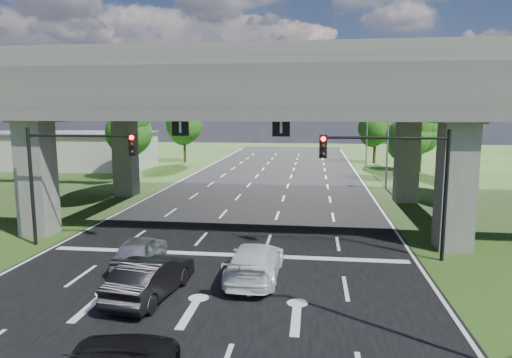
% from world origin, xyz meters
% --- Properties ---
extents(ground, '(160.00, 160.00, 0.00)m').
position_xyz_m(ground, '(0.00, 0.00, 0.00)').
color(ground, '#234416').
rests_on(ground, ground).
extents(road, '(18.00, 120.00, 0.03)m').
position_xyz_m(road, '(0.00, 10.00, 0.01)').
color(road, black).
rests_on(road, ground).
extents(overpass, '(80.00, 15.00, 10.00)m').
position_xyz_m(overpass, '(0.00, 12.00, 7.92)').
color(overpass, '#3C3937').
rests_on(overpass, ground).
extents(warehouse, '(20.00, 10.00, 4.00)m').
position_xyz_m(warehouse, '(-26.00, 35.00, 2.00)').
color(warehouse, '#9E9E99').
rests_on(warehouse, ground).
extents(signal_right, '(5.76, 0.54, 6.00)m').
position_xyz_m(signal_right, '(7.82, 3.94, 4.19)').
color(signal_right, black).
rests_on(signal_right, ground).
extents(signal_left, '(5.76, 0.54, 6.00)m').
position_xyz_m(signal_left, '(-7.82, 3.94, 4.19)').
color(signal_left, black).
rests_on(signal_left, ground).
extents(streetlight_far, '(3.38, 0.25, 10.00)m').
position_xyz_m(streetlight_far, '(10.10, 24.00, 5.85)').
color(streetlight_far, gray).
rests_on(streetlight_far, ground).
extents(streetlight_beyond, '(3.38, 0.25, 10.00)m').
position_xyz_m(streetlight_beyond, '(10.10, 40.00, 5.85)').
color(streetlight_beyond, gray).
rests_on(streetlight_beyond, ground).
extents(tree_left_near, '(4.50, 4.50, 7.80)m').
position_xyz_m(tree_left_near, '(-13.95, 26.00, 4.82)').
color(tree_left_near, black).
rests_on(tree_left_near, ground).
extents(tree_left_mid, '(3.91, 3.90, 6.76)m').
position_xyz_m(tree_left_mid, '(-16.95, 34.00, 4.17)').
color(tree_left_mid, black).
rests_on(tree_left_mid, ground).
extents(tree_left_far, '(4.80, 4.80, 8.32)m').
position_xyz_m(tree_left_far, '(-12.95, 42.00, 5.14)').
color(tree_left_far, black).
rests_on(tree_left_far, ground).
extents(tree_right_near, '(4.20, 4.20, 7.28)m').
position_xyz_m(tree_right_near, '(13.05, 28.00, 4.50)').
color(tree_right_near, black).
rests_on(tree_right_near, ground).
extents(tree_right_mid, '(3.91, 3.90, 6.76)m').
position_xyz_m(tree_right_mid, '(16.05, 36.00, 4.17)').
color(tree_right_mid, black).
rests_on(tree_right_mid, ground).
extents(tree_right_far, '(4.50, 4.50, 7.80)m').
position_xyz_m(tree_right_far, '(12.05, 44.00, 4.82)').
color(tree_right_far, black).
rests_on(tree_right_far, ground).
extents(car_silver, '(1.80, 4.05, 1.35)m').
position_xyz_m(car_silver, '(-3.40, 1.48, 0.71)').
color(car_silver, '#B6BABF').
rests_on(car_silver, road).
extents(car_dark, '(2.16, 4.68, 1.49)m').
position_xyz_m(car_dark, '(-1.74, -1.72, 0.77)').
color(car_dark, black).
rests_on(car_dark, road).
extents(car_white, '(2.13, 5.00, 1.44)m').
position_xyz_m(car_white, '(1.80, 0.60, 0.75)').
color(car_white, silver).
rests_on(car_white, road).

